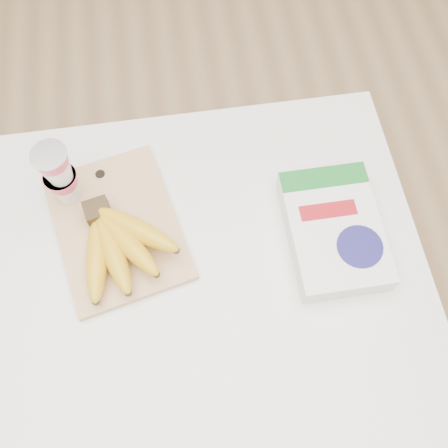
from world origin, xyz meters
The scene contains 6 objects.
room centered at (0.00, 0.00, 1.35)m, with size 4.00×4.00×4.00m.
table centered at (0.00, 0.00, 0.45)m, with size 1.20×0.80×0.90m, color silver.
cutting_board centered at (0.01, 0.14, 0.91)m, with size 0.23×0.32×0.02m, color tan.
bananas centered at (0.01, 0.09, 0.95)m, with size 0.19×0.22×0.07m.
yogurt_stack centered at (-0.08, 0.22, 1.00)m, with size 0.07×0.07×0.16m.
cereal_box centered at (0.43, 0.06, 0.93)m, with size 0.17×0.26×0.06m.
Camera 1 is at (0.16, -0.30, 1.81)m, focal length 40.00 mm.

